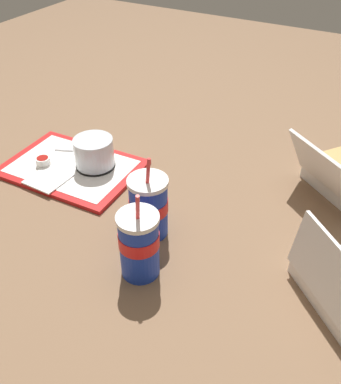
{
  "coord_description": "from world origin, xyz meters",
  "views": [
    {
      "loc": [
        0.38,
        -0.77,
        0.69
      ],
      "look_at": [
        -0.02,
        -0.04,
        0.05
      ],
      "focal_mm": 40.0,
      "sensor_mm": 36.0,
      "label": 1
    }
  ],
  "objects_px": {
    "food_tray": "(72,168)",
    "ketchup_cup": "(43,161)",
    "soda_cup_center": "(149,206)",
    "cake_container": "(94,154)",
    "soda_cup_corner": "(139,244)",
    "plastic_fork": "(73,150)"
  },
  "relations": [
    {
      "from": "food_tray",
      "to": "ketchup_cup",
      "type": "relative_size",
      "value": 9.43
    },
    {
      "from": "ketchup_cup",
      "to": "soda_cup_center",
      "type": "xyz_separation_m",
      "value": [
        0.4,
        -0.08,
        0.05
      ]
    },
    {
      "from": "cake_container",
      "to": "soda_cup_corner",
      "type": "xyz_separation_m",
      "value": [
        0.31,
        -0.26,
        0.03
      ]
    },
    {
      "from": "food_tray",
      "to": "plastic_fork",
      "type": "height_order",
      "value": "plastic_fork"
    },
    {
      "from": "soda_cup_center",
      "to": "food_tray",
      "type": "bearing_deg",
      "value": 160.68
    },
    {
      "from": "cake_container",
      "to": "soda_cup_center",
      "type": "distance_m",
      "value": 0.31
    },
    {
      "from": "ketchup_cup",
      "to": "cake_container",
      "type": "bearing_deg",
      "value": 27.51
    },
    {
      "from": "cake_container",
      "to": "plastic_fork",
      "type": "xyz_separation_m",
      "value": [
        -0.11,
        0.03,
        -0.04
      ]
    },
    {
      "from": "ketchup_cup",
      "to": "plastic_fork",
      "type": "height_order",
      "value": "ketchup_cup"
    },
    {
      "from": "food_tray",
      "to": "soda_cup_center",
      "type": "relative_size",
      "value": 1.78
    },
    {
      "from": "plastic_fork",
      "to": "soda_cup_corner",
      "type": "bearing_deg",
      "value": -57.42
    },
    {
      "from": "food_tray",
      "to": "ketchup_cup",
      "type": "bearing_deg",
      "value": -153.99
    },
    {
      "from": "plastic_fork",
      "to": "soda_cup_corner",
      "type": "xyz_separation_m",
      "value": [
        0.42,
        -0.3,
        0.07
      ]
    },
    {
      "from": "plastic_fork",
      "to": "food_tray",
      "type": "bearing_deg",
      "value": -76.83
    },
    {
      "from": "food_tray",
      "to": "plastic_fork",
      "type": "bearing_deg",
      "value": 125.48
    },
    {
      "from": "cake_container",
      "to": "ketchup_cup",
      "type": "relative_size",
      "value": 2.78
    },
    {
      "from": "cake_container",
      "to": "soda_cup_center",
      "type": "relative_size",
      "value": 0.53
    },
    {
      "from": "plastic_fork",
      "to": "soda_cup_corner",
      "type": "distance_m",
      "value": 0.52
    },
    {
      "from": "food_tray",
      "to": "plastic_fork",
      "type": "xyz_separation_m",
      "value": [
        -0.05,
        0.07,
        0.01
      ]
    },
    {
      "from": "cake_container",
      "to": "soda_cup_center",
      "type": "bearing_deg",
      "value": -29.03
    },
    {
      "from": "food_tray",
      "to": "soda_cup_corner",
      "type": "distance_m",
      "value": 0.44
    },
    {
      "from": "cake_container",
      "to": "soda_cup_corner",
      "type": "distance_m",
      "value": 0.41
    }
  ]
}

